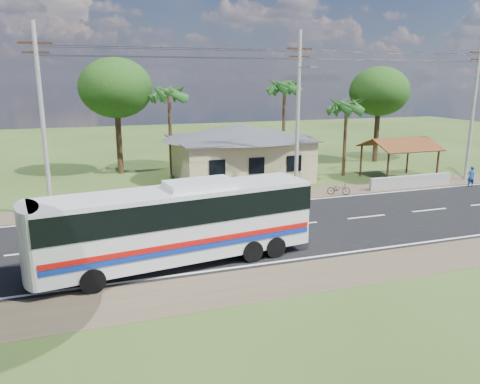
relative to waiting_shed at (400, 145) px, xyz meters
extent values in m
plane|color=#2E4217|center=(-13.00, -8.50, -2.73)|extent=(120.00, 120.00, 0.00)
cube|color=black|center=(-13.00, -8.50, -2.72)|extent=(120.00, 10.00, 0.02)
cube|color=brown|center=(-13.00, -2.00, -2.72)|extent=(120.00, 3.00, 0.01)
cube|color=brown|center=(-13.00, -15.00, -2.72)|extent=(120.00, 3.00, 0.01)
cube|color=silver|center=(-13.00, -3.80, -2.70)|extent=(120.00, 0.15, 0.01)
cube|color=silver|center=(-13.00, -13.20, -2.70)|extent=(120.00, 0.15, 0.01)
cube|color=silver|center=(-13.00, -8.50, -2.70)|extent=(120.00, 0.15, 0.01)
cube|color=tan|center=(-12.00, 4.50, -1.13)|extent=(10.00, 8.00, 3.20)
cube|color=#4C4F54|center=(-12.00, 4.50, 0.52)|extent=(10.60, 8.60, 0.10)
pyramid|color=#4C4F54|center=(-12.00, 4.50, 1.67)|extent=(12.40, 10.00, 1.20)
cube|color=black|center=(-15.00, 0.48, -1.03)|extent=(1.20, 0.08, 1.20)
cube|color=black|center=(-12.00, 0.48, -1.03)|extent=(1.20, 0.08, 1.20)
cube|color=black|center=(-9.00, 0.48, -1.03)|extent=(1.20, 0.08, 1.20)
cylinder|color=#392214|center=(-2.30, -1.80, -1.43)|extent=(0.16, 0.16, 2.60)
cylinder|color=#392214|center=(-2.30, 1.80, -1.43)|extent=(0.16, 0.16, 2.60)
cylinder|color=#392214|center=(2.30, -1.80, -1.43)|extent=(0.16, 0.16, 2.60)
cylinder|color=#392214|center=(2.30, 1.80, -1.43)|extent=(0.16, 0.16, 2.60)
cube|color=brown|center=(0.00, -1.10, 0.17)|extent=(5.20, 2.28, 0.90)
cube|color=brown|center=(0.00, 1.10, 0.17)|extent=(5.20, 2.28, 0.90)
cube|color=#392214|center=(0.00, 0.00, 0.52)|extent=(5.20, 0.12, 0.12)
cube|color=#9E9E99|center=(-1.00, -2.90, -2.28)|extent=(7.00, 0.30, 0.90)
cylinder|color=#9E9E99|center=(-26.00, -2.00, 2.77)|extent=(0.26, 0.26, 11.00)
cube|color=#392214|center=(-26.00, -2.00, 7.07)|extent=(1.80, 0.12, 0.12)
cube|color=#392214|center=(-26.00, -2.00, 6.57)|extent=(1.40, 0.10, 0.10)
cylinder|color=#9E9E99|center=(-10.00, -2.00, 2.77)|extent=(0.26, 0.26, 11.00)
cube|color=#392214|center=(-10.00, -2.00, 7.07)|extent=(1.80, 0.12, 0.12)
cube|color=#392214|center=(-10.00, -2.00, 6.57)|extent=(1.40, 0.10, 0.10)
cylinder|color=#9E9E99|center=(5.00, -2.00, 2.77)|extent=(0.26, 0.26, 11.00)
cube|color=#392214|center=(5.00, -2.00, 7.07)|extent=(1.80, 0.12, 0.12)
cube|color=#392214|center=(5.00, -2.00, 6.57)|extent=(1.40, 0.10, 0.10)
cylinder|color=gray|center=(-10.00, -3.00, 5.87)|extent=(0.08, 2.00, 0.08)
cube|color=gray|center=(-10.00, -4.00, 5.87)|extent=(0.50, 0.18, 0.12)
cylinder|color=black|center=(-18.00, -2.00, 6.87)|extent=(16.00, 0.02, 0.02)
cylinder|color=black|center=(-2.50, -2.00, 6.87)|extent=(15.00, 0.02, 0.02)
cylinder|color=#47301E|center=(-3.50, 2.50, 0.27)|extent=(0.28, 0.28, 6.00)
cylinder|color=#47301E|center=(-7.00, 7.00, 1.02)|extent=(0.28, 0.28, 7.50)
cylinder|color=#47301E|center=(-17.00, 7.50, 0.77)|extent=(0.28, 0.28, 7.00)
cylinder|color=#47301E|center=(-21.00, 9.50, 0.25)|extent=(0.50, 0.50, 5.95)
ellipsoid|color=#18390F|center=(-21.00, 9.50, 4.42)|extent=(6.00, 6.00, 4.92)
cylinder|color=#47301E|center=(3.00, 7.50, 0.07)|extent=(0.50, 0.50, 5.60)
ellipsoid|color=#18390F|center=(3.00, 7.50, 3.99)|extent=(5.60, 5.60, 4.59)
cube|color=silver|center=(-20.27, -12.05, -0.82)|extent=(11.94, 4.05, 2.93)
cube|color=black|center=(-20.27, -12.05, -0.09)|extent=(12.00, 4.11, 1.07)
cube|color=black|center=(-26.07, -12.86, -0.43)|extent=(0.43, 2.24, 1.76)
cube|color=#AD0C0A|center=(-20.10, -13.28, -1.36)|extent=(11.42, 1.64, 0.21)
cube|color=navy|center=(-20.10, -13.28, -1.61)|extent=(11.42, 1.64, 0.21)
cube|color=silver|center=(-19.31, -11.91, 0.79)|extent=(3.12, 1.95, 0.29)
cylinder|color=black|center=(-23.98, -13.71, -2.24)|extent=(1.01, 0.47, 0.98)
cylinder|color=black|center=(-24.30, -11.48, -2.24)|extent=(1.01, 0.47, 0.98)
cylinder|color=black|center=(-17.22, -12.75, -2.24)|extent=(1.01, 0.47, 0.98)
cylinder|color=black|center=(-17.53, -10.53, -2.24)|extent=(1.01, 0.47, 0.98)
cylinder|color=black|center=(-16.05, -12.59, -2.24)|extent=(1.01, 0.47, 0.98)
cylinder|color=black|center=(-16.37, -10.37, -2.24)|extent=(1.01, 0.47, 0.98)
imported|color=black|center=(-7.27, -3.20, -2.31)|extent=(1.67, 1.13, 0.83)
imported|color=#1A4394|center=(3.33, -4.21, -1.93)|extent=(0.63, 0.46, 1.59)
camera|label=1|loc=(-23.95, -30.98, 5.19)|focal=35.00mm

